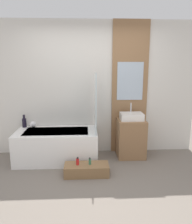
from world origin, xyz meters
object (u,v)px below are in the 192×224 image
(wooden_step_bench, at_px, (87,170))
(vase_tall_dark, at_px, (24,122))
(sink, at_px, (131,116))
(bottle_soap_secondary, at_px, (90,161))
(vase_round_light, at_px, (33,124))
(bottle_soap_primary, at_px, (78,161))
(bathtub, at_px, (57,145))

(wooden_step_bench, relative_size, vase_tall_dark, 2.95)
(sink, xyz_separation_m, vase_tall_dark, (-2.07, 0.17, -0.13))
(wooden_step_bench, relative_size, bottle_soap_secondary, 6.21)
(sink, height_order, bottle_soap_secondary, sink)
(wooden_step_bench, bearing_deg, sink, 39.76)
(sink, bearing_deg, bottle_soap_secondary, -138.42)
(sink, height_order, vase_round_light, sink)
(bottle_soap_secondary, bearing_deg, sink, 41.58)
(bottle_soap_primary, xyz_separation_m, bottle_soap_secondary, (0.20, 0.00, -0.01))
(bathtub, height_order, bottle_soap_primary, bathtub)
(vase_tall_dark, bearing_deg, wooden_step_bench, -36.60)
(bathtub, bearing_deg, wooden_step_bench, -47.92)
(vase_round_light, height_order, bottle_soap_secondary, vase_round_light)
(vase_tall_dark, distance_m, vase_round_light, 0.18)
(wooden_step_bench, distance_m, vase_tall_dark, 1.61)
(wooden_step_bench, distance_m, vase_round_light, 1.45)
(bottle_soap_secondary, bearing_deg, vase_tall_dark, 144.60)
(sink, xyz_separation_m, bottle_soap_primary, (-1.01, -0.72, -0.56))
(bathtub, relative_size, bottle_soap_secondary, 12.84)
(vase_round_light, bearing_deg, sink, -4.53)
(vase_tall_dark, bearing_deg, bathtub, -23.67)
(wooden_step_bench, xyz_separation_m, bottle_soap_primary, (-0.14, 0.00, 0.15))
(vase_round_light, bearing_deg, bottle_soap_primary, -44.66)
(sink, distance_m, vase_tall_dark, 2.08)
(wooden_step_bench, relative_size, vase_round_light, 6.13)
(sink, distance_m, bottle_soap_secondary, 1.23)
(vase_tall_dark, relative_size, vase_round_light, 2.08)
(bottle_soap_secondary, bearing_deg, vase_round_light, 141.09)
(sink, relative_size, bottle_soap_primary, 3.35)
(sink, height_order, bottle_soap_primary, sink)
(bathtub, distance_m, vase_tall_dark, 0.81)
(sink, bearing_deg, vase_tall_dark, 175.34)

